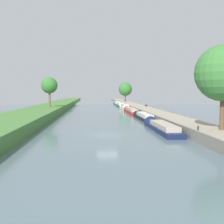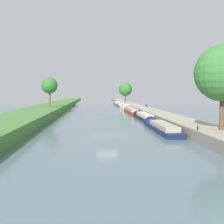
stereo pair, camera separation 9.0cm
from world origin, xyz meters
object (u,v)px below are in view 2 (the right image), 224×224
Objects in this scene: narrowboat_cream at (125,107)px; narrowboat_blue at (117,103)px; mooring_bollard_far at (120,101)px; park_bench at (146,105)px; narrowboat_green at (120,105)px; narrowboat_red at (131,111)px; person_walking at (125,100)px; narrowboat_navy at (160,127)px; narrowboat_black at (143,117)px; mooring_bollard_near at (198,128)px.

narrowboat_blue is at bearing 90.20° from narrowboat_cream.
mooring_bollard_far is at bearing 87.10° from narrowboat_cream.
narrowboat_cream is 7.71× the size of park_bench.
narrowboat_green is 7.74× the size of park_bench.
narrowboat_green is at bearing -94.90° from mooring_bollard_far.
person_walking is at bearing 85.45° from narrowboat_red.
narrowboat_red is 9.95× the size of person_walking.
mooring_bollard_far is at bearing 88.55° from narrowboat_navy.
mooring_bollard_far is (1.86, 49.19, 0.86)m from narrowboat_red.
narrowboat_blue is (0.06, 41.98, 0.05)m from narrowboat_red.
person_walking is at bearing 94.28° from park_bench.
person_walking reaches higher than narrowboat_black.
narrowboat_cream is 25.70× the size of mooring_bollard_near.
narrowboat_cream is 26.54m from narrowboat_blue.
narrowboat_green is at bearing 91.55° from mooring_bollard_near.
narrowboat_green is 21.43m from mooring_bollard_far.
person_walking is 31.23m from park_bench.
narrowboat_green is at bearing 90.20° from narrowboat_black.
person_walking reaches higher than park_bench.
person_walking is at bearing 74.90° from narrowboat_green.
park_bench reaches higher than narrowboat_navy.
narrowboat_blue is at bearing 99.08° from park_bench.
narrowboat_red is 36.70× the size of mooring_bollard_far.
person_walking is (3.10, 11.47, 1.45)m from narrowboat_green.
narrowboat_red reaches higher than narrowboat_black.
narrowboat_red is at bearing 89.69° from narrowboat_navy.
narrowboat_blue is (-0.09, 26.54, -0.04)m from narrowboat_cream.
narrowboat_black is 1.27× the size of narrowboat_green.
narrowboat_red is 27.85m from narrowboat_green.
narrowboat_navy is 70.60m from person_walking.
narrowboat_green is at bearing 89.81° from narrowboat_navy.
person_walking is at bearing -40.91° from narrowboat_blue.
park_bench reaches higher than narrowboat_black.
person_walking reaches higher than narrowboat_cream.
park_bench is (3.60, -41.01, 0.12)m from mooring_bollard_far.
narrowboat_black is 1.28× the size of narrowboat_cream.
mooring_bollard_near reaches higher than narrowboat_cream.
person_walking is 1.11× the size of park_bench.
narrowboat_red is 1.11× the size of narrowboat_blue.
narrowboat_cream is 12.41m from narrowboat_green.
mooring_bollard_far reaches higher than narrowboat_green.
mooring_bollard_far reaches higher than narrowboat_red.
mooring_bollard_near and mooring_bollard_far have the same top height.
mooring_bollard_near is (-1.27, -78.83, -0.65)m from person_walking.
narrowboat_navy is at bearing -90.19° from narrowboat_green.
narrowboat_red is 41.98m from narrowboat_blue.
mooring_bollard_far reaches higher than narrowboat_cream.
mooring_bollard_near is at bearing -88.22° from narrowboat_cream.
narrowboat_navy is 31.19m from narrowboat_red.
narrowboat_cream reaches higher than narrowboat_navy.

